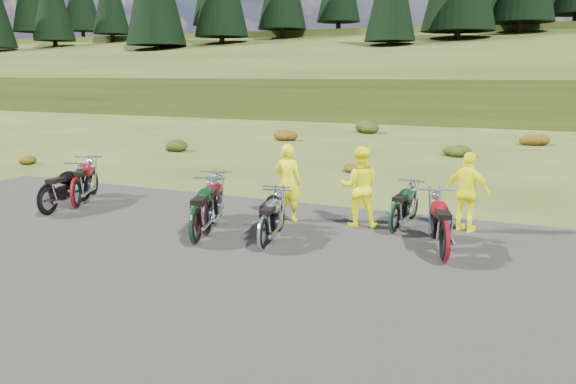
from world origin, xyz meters
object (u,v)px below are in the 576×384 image
at_px(person_middle, 288,184).
at_px(motorcycle_3, 263,251).
at_px(motorcycle_0, 49,216).
at_px(motorcycle_7, 394,235).

bearing_deg(person_middle, motorcycle_3, 102.51).
height_order(motorcycle_0, person_middle, person_middle).
distance_m(motorcycle_3, person_middle, 2.46).
xyz_separation_m(motorcycle_0, motorcycle_3, (5.94, -0.40, 0.00)).
xyz_separation_m(motorcycle_7, person_middle, (-2.51, 0.10, 0.89)).
bearing_deg(motorcycle_3, motorcycle_0, 76.11).
distance_m(motorcycle_7, person_middle, 2.67).
bearing_deg(motorcycle_7, motorcycle_3, 142.03).
height_order(motorcycle_0, motorcycle_3, motorcycle_0).
distance_m(motorcycle_0, motorcycle_3, 5.95).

